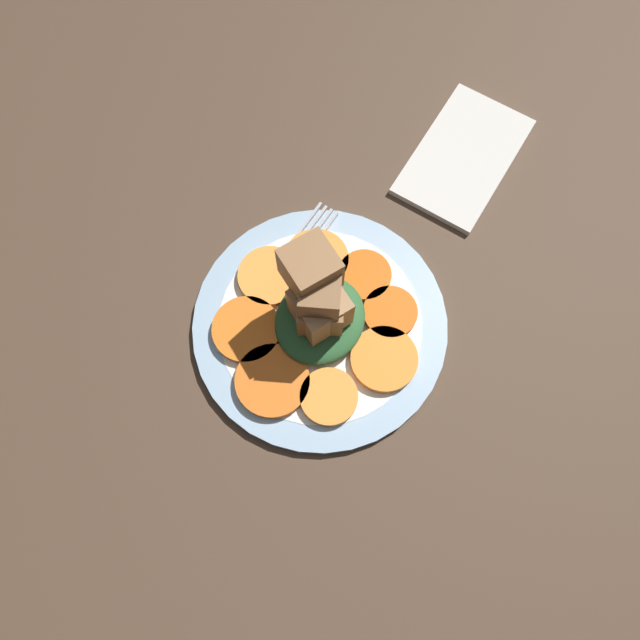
{
  "coord_description": "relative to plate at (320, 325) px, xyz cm",
  "views": [
    {
      "loc": [
        16.24,
        9.99,
        61.28
      ],
      "look_at": [
        0.0,
        0.0,
        4.1
      ],
      "focal_mm": 35.0,
      "sensor_mm": 36.0,
      "label": 1
    }
  ],
  "objects": [
    {
      "name": "table_slab",
      "position": [
        0.0,
        0.0,
        -1.52
      ],
      "size": [
        120.0,
        120.0,
        2.0
      ],
      "primitive_type": "cube",
      "color": "#4C3828",
      "rests_on": "ground"
    },
    {
      "name": "plate",
      "position": [
        0.0,
        0.0,
        0.0
      ],
      "size": [
        25.18,
        25.18,
        1.05
      ],
      "color": "#99B7D1",
      "rests_on": "table_slab"
    },
    {
      "name": "carrot_slice_0",
      "position": [
        -4.43,
        5.35,
        1.01
      ],
      "size": [
        5.36,
        5.36,
        0.87
      ],
      "primitive_type": "cylinder",
      "color": "#D45F12",
      "rests_on": "plate"
    },
    {
      "name": "carrot_slice_1",
      "position": [
        -6.49,
        1.22,
        1.01
      ],
      "size": [
        5.4,
        5.4,
        0.87
      ],
      "primitive_type": "cylinder",
      "color": "#D35E12",
      "rests_on": "plate"
    },
    {
      "name": "carrot_slice_2",
      "position": [
        -5.43,
        -3.79,
        1.01
      ],
      "size": [
        6.55,
        6.55,
        0.87
      ],
      "primitive_type": "cylinder",
      "color": "orange",
      "rests_on": "plate"
    },
    {
      "name": "carrot_slice_3",
      "position": [
        -1.43,
        -6.83,
        1.01
      ],
      "size": [
        6.33,
        6.33,
        0.87
      ],
      "primitive_type": "cylinder",
      "color": "#F99438",
      "rests_on": "plate"
    },
    {
      "name": "carrot_slice_4",
      "position": [
        4.43,
        -5.68,
        1.01
      ],
      "size": [
        6.7,
        6.7,
        0.87
      ],
      "primitive_type": "cylinder",
      "color": "orange",
      "rests_on": "plate"
    },
    {
      "name": "carrot_slice_5",
      "position": [
        7.37,
        -0.75,
        1.01
      ],
      "size": [
        7.12,
        7.12,
        0.87
      ],
      "primitive_type": "cylinder",
      "color": "orange",
      "rests_on": "plate"
    },
    {
      "name": "carrot_slice_6",
      "position": [
        5.88,
        4.6,
        1.01
      ],
      "size": [
        5.51,
        5.51,
        0.87
      ],
      "primitive_type": "cylinder",
      "color": "orange",
      "rests_on": "plate"
    },
    {
      "name": "carrot_slice_7",
      "position": [
        0.45,
        7.2,
        1.01
      ],
      "size": [
        6.48,
        6.48,
        0.87
      ],
      "primitive_type": "cylinder",
      "color": "orange",
      "rests_on": "plate"
    },
    {
      "name": "center_pile",
      "position": [
        -0.28,
        -0.33,
        4.8
      ],
      "size": [
        9.41,
        8.94,
        10.97
      ],
      "color": "#2D6033",
      "rests_on": "plate"
    },
    {
      "name": "fork",
      "position": [
        -2.25,
        -6.15,
        0.78
      ],
      "size": [
        19.02,
        2.58,
        0.4
      ],
      "rotation": [
        0.0,
        0.0,
        -0.04
      ],
      "color": "#B2B2B7",
      "rests_on": "plate"
    },
    {
      "name": "napkin",
      "position": [
        -24.74,
        3.21,
        -0.12
      ],
      "size": [
        16.08,
        9.65,
        0.8
      ],
      "color": "silver",
      "rests_on": "table_slab"
    }
  ]
}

